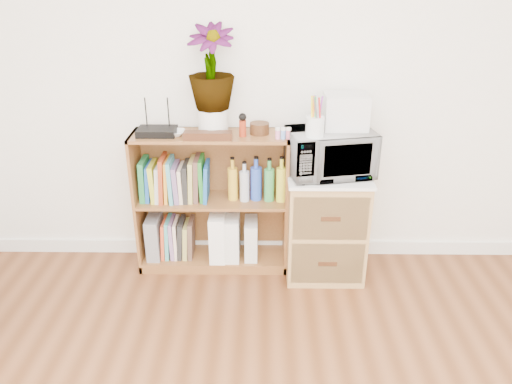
{
  "coord_description": "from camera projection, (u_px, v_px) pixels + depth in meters",
  "views": [
    {
      "loc": [
        -0.02,
        -0.89,
        1.92
      ],
      "look_at": [
        -0.06,
        1.95,
        0.62
      ],
      "focal_mm": 35.0,
      "sensor_mm": 36.0,
      "label": 1
    }
  ],
  "objects": [
    {
      "name": "wicker_unit",
      "position": [
        325.0,
        225.0,
        3.3
      ],
      "size": [
        0.5,
        0.45,
        0.7
      ],
      "primitive_type": "cube",
      "color": "#9E7542",
      "rests_on": "ground"
    },
    {
      "name": "skirting_board",
      "position": [
        264.0,
        247.0,
        3.62
      ],
      "size": [
        4.0,
        0.02,
        0.1
      ],
      "primitive_type": "cube",
      "color": "white",
      "rests_on": "ground"
    },
    {
      "name": "trinket_box",
      "position": [
        208.0,
        135.0,
        3.03
      ],
      "size": [
        0.29,
        0.07,
        0.05
      ],
      "primitive_type": "cube",
      "color": "#3D1C10",
      "rests_on": "bookshelf"
    },
    {
      "name": "wooden_bowl",
      "position": [
        259.0,
        128.0,
        3.12
      ],
      "size": [
        0.12,
        0.12,
        0.07
      ],
      "primitive_type": "cylinder",
      "color": "#391F0F",
      "rests_on": "bookshelf"
    },
    {
      "name": "magazine_holder_left",
      "position": [
        218.0,
        234.0,
        3.41
      ],
      "size": [
        0.1,
        0.26,
        0.33
      ],
      "primitive_type": "cube",
      "color": "white",
      "rests_on": "bookshelf"
    },
    {
      "name": "small_appliance",
      "position": [
        346.0,
        111.0,
        3.03
      ],
      "size": [
        0.26,
        0.22,
        0.21
      ],
      "primitive_type": "cube",
      "color": "silver",
      "rests_on": "microwave"
    },
    {
      "name": "liquor_bottles",
      "position": [
        257.0,
        179.0,
        3.25
      ],
      "size": [
        0.38,
        0.07,
        0.3
      ],
      "color": "gold",
      "rests_on": "bookshelf"
    },
    {
      "name": "bookshelf",
      "position": [
        212.0,
        202.0,
        3.32
      ],
      "size": [
        1.0,
        0.3,
        0.95
      ],
      "primitive_type": "cube",
      "color": "brown",
      "rests_on": "ground"
    },
    {
      "name": "magazine_holder_mid",
      "position": [
        232.0,
        236.0,
        3.42
      ],
      "size": [
        0.1,
        0.25,
        0.31
      ],
      "primitive_type": "cube",
      "color": "white",
      "rests_on": "bookshelf"
    },
    {
      "name": "lower_books",
      "position": [
        178.0,
        238.0,
        3.44
      ],
      "size": [
        0.22,
        0.19,
        0.28
      ],
      "color": "#E54E28",
      "rests_on": "bookshelf"
    },
    {
      "name": "paint_jars",
      "position": [
        283.0,
        135.0,
        3.03
      ],
      "size": [
        0.1,
        0.04,
        0.05
      ],
      "primitive_type": "cube",
      "color": "pink",
      "rests_on": "bookshelf"
    },
    {
      "name": "plant_pot",
      "position": [
        213.0,
        121.0,
        3.11
      ],
      "size": [
        0.19,
        0.19,
        0.16
      ],
      "primitive_type": "cylinder",
      "color": "white",
      "rests_on": "bookshelf"
    },
    {
      "name": "pen_cup",
      "position": [
        315.0,
        127.0,
        2.89
      ],
      "size": [
        0.11,
        0.11,
        0.12
      ],
      "primitive_type": "cylinder",
      "color": "silver",
      "rests_on": "microwave"
    },
    {
      "name": "white_bowl",
      "position": [
        174.0,
        133.0,
        3.09
      ],
      "size": [
        0.13,
        0.13,
        0.03
      ],
      "primitive_type": "imported",
      "color": "white",
      "rests_on": "bookshelf"
    },
    {
      "name": "magazine_holder_right",
      "position": [
        251.0,
        238.0,
        3.42
      ],
      "size": [
        0.09,
        0.22,
        0.27
      ],
      "primitive_type": "cube",
      "color": "silver",
      "rests_on": "bookshelf"
    },
    {
      "name": "kokeshi_doll",
      "position": [
        243.0,
        128.0,
        3.07
      ],
      "size": [
        0.04,
        0.04,
        0.1
      ],
      "primitive_type": "cylinder",
      "color": "#982A12",
      "rests_on": "bookshelf"
    },
    {
      "name": "file_box",
      "position": [
        155.0,
        235.0,
        3.44
      ],
      "size": [
        0.09,
        0.24,
        0.3
      ],
      "primitive_type": "cube",
      "color": "gray",
      "rests_on": "bookshelf"
    },
    {
      "name": "router",
      "position": [
        157.0,
        132.0,
        3.1
      ],
      "size": [
        0.24,
        0.16,
        0.04
      ],
      "primitive_type": "cube",
      "color": "black",
      "rests_on": "bookshelf"
    },
    {
      "name": "potted_plant",
      "position": [
        211.0,
        67.0,
        2.97
      ],
      "size": [
        0.28,
        0.28,
        0.51
      ],
      "primitive_type": "imported",
      "color": "#2D712E",
      "rests_on": "plant_pot"
    },
    {
      "name": "microwave",
      "position": [
        330.0,
        152.0,
        3.08
      ],
      "size": [
        0.57,
        0.44,
        0.28
      ],
      "primitive_type": "imported",
      "rotation": [
        0.0,
        0.0,
        0.2
      ],
      "color": "white",
      "rests_on": "wicker_unit"
    },
    {
      "name": "cookbooks",
      "position": [
        175.0,
        180.0,
        3.26
      ],
      "size": [
        0.45,
        0.2,
        0.3
      ],
      "color": "#217D40",
      "rests_on": "bookshelf"
    }
  ]
}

